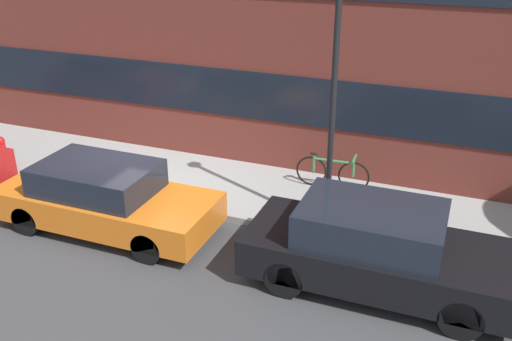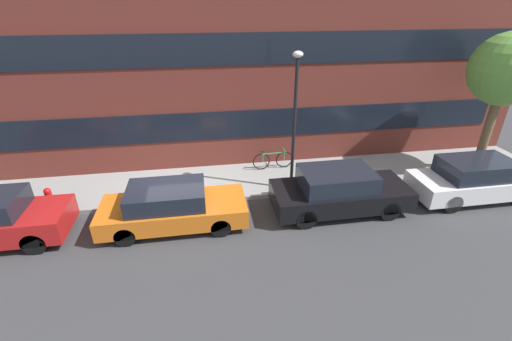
% 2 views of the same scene
% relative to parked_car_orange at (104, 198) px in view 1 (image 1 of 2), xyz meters
% --- Properties ---
extents(ground_plane, '(56.00, 56.00, 0.00)m').
position_rel_parked_car_orange_xyz_m(ground_plane, '(0.25, 1.05, -0.66)').
color(ground_plane, '#38383A').
extents(sidewalk_strip, '(28.00, 2.61, 0.14)m').
position_rel_parked_car_orange_xyz_m(sidewalk_strip, '(0.25, 2.35, -0.58)').
color(sidewalk_strip, gray).
rests_on(sidewalk_strip, ground_plane).
extents(parked_car_orange, '(4.27, 1.69, 1.33)m').
position_rel_parked_car_orange_xyz_m(parked_car_orange, '(0.00, 0.00, 0.00)').
color(parked_car_orange, '#D16619').
rests_on(parked_car_orange, ground_plane).
extents(parked_car_black, '(4.32, 1.75, 1.44)m').
position_rel_parked_car_orange_xyz_m(parked_car_black, '(5.20, 0.00, 0.06)').
color(parked_car_black, black).
rests_on(parked_car_black, ground_plane).
extents(fire_hydrant, '(0.57, 0.32, 0.69)m').
position_rel_parked_car_orange_xyz_m(fire_hydrant, '(-3.95, 1.45, -0.17)').
color(fire_hydrant, red).
rests_on(fire_hydrant, sidewalk_strip).
extents(bicycle, '(1.61, 0.44, 0.78)m').
position_rel_parked_car_orange_xyz_m(bicycle, '(3.70, 3.04, -0.12)').
color(bicycle, black).
rests_on(bicycle, sidewalk_strip).
extents(lamp_post, '(0.32, 0.32, 4.66)m').
position_rel_parked_car_orange_xyz_m(lamp_post, '(4.01, 1.40, 2.36)').
color(lamp_post, black).
rests_on(lamp_post, sidewalk_strip).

